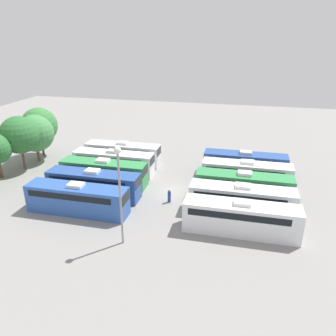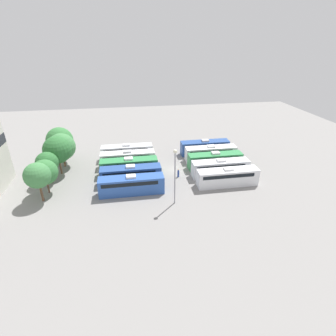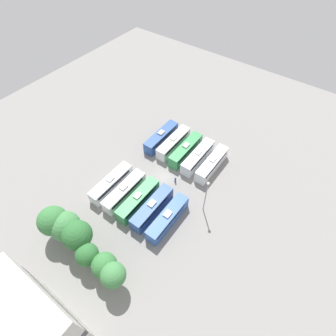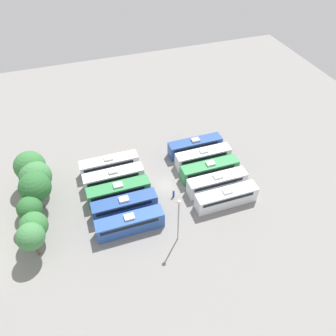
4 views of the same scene
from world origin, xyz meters
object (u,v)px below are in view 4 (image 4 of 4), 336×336
at_px(tree_1, 34,226).
at_px(light_pole, 179,215).
at_px(worker_person, 174,194).
at_px(tree_0, 30,237).
at_px(bus_3, 203,157).
at_px(bus_9, 109,165).
at_px(bus_4, 195,146).
at_px(bus_6, 125,205).
at_px(bus_0, 226,197).
at_px(tree_5, 30,166).
at_px(tree_4, 36,176).
at_px(bus_1, 217,182).
at_px(bus_5, 130,223).
at_px(tree_2, 30,209).
at_px(tree_3, 35,187).
at_px(bus_8, 114,178).
at_px(bus_2, 210,169).
at_px(bus_7, 119,191).

bearing_deg(tree_1, light_pole, -107.82).
relative_size(worker_person, tree_0, 0.24).
bearing_deg(bus_3, worker_person, 127.73).
bearing_deg(bus_9, tree_0, 136.30).
bearing_deg(bus_4, tree_0, 114.78).
xyz_separation_m(bus_6, bus_9, (10.83, 0.44, 0.00)).
bearing_deg(bus_0, light_pole, 112.10).
bearing_deg(tree_5, bus_0, -115.99).
bearing_deg(tree_4, bus_1, -106.68).
relative_size(bus_3, bus_5, 1.00).
distance_m(tree_2, tree_4, 6.94).
distance_m(worker_person, tree_5, 25.79).
distance_m(tree_3, tree_4, 3.48).
bearing_deg(bus_4, bus_6, 122.00).
bearing_deg(bus_8, tree_3, 96.50).
height_order(bus_2, bus_9, same).
height_order(bus_6, tree_4, tree_4).
bearing_deg(bus_6, bus_3, -67.72).
xyz_separation_m(bus_9, tree_1, (-12.20, 13.71, 2.26)).
relative_size(bus_4, bus_9, 1.00).
bearing_deg(bus_5, bus_0, -89.87).
bearing_deg(light_pole, tree_1, 72.18).
bearing_deg(bus_5, tree_1, 79.98).
xyz_separation_m(bus_5, bus_9, (14.70, 0.39, 0.00)).
distance_m(bus_8, tree_4, 13.39).
distance_m(bus_7, tree_5, 16.24).
height_order(bus_5, bus_7, same).
relative_size(tree_0, tree_5, 0.88).
xyz_separation_m(bus_1, bus_9, (10.91, 17.48, 0.00)).
distance_m(bus_8, light_pole, 17.31).
xyz_separation_m(bus_5, tree_0, (-0.02, 14.46, 2.97)).
relative_size(bus_4, tree_0, 1.64).
relative_size(bus_0, tree_5, 1.44).
distance_m(bus_5, bus_8, 10.99).
bearing_deg(tree_0, bus_9, -43.70).
height_order(bus_4, bus_6, same).
height_order(light_pole, tree_0, light_pole).
distance_m(bus_4, tree_3, 31.15).
bearing_deg(bus_7, bus_9, 1.58).
bearing_deg(tree_5, tree_0, 178.38).
bearing_deg(bus_0, bus_6, 77.35).
bearing_deg(bus_7, bus_2, -90.21).
xyz_separation_m(bus_6, tree_3, (5.63, 13.38, 3.38)).
bearing_deg(bus_6, tree_1, 95.57).
height_order(bus_7, bus_9, same).
distance_m(bus_3, bus_7, 18.02).
distance_m(bus_7, tree_3, 13.74).
height_order(bus_5, tree_2, tree_2).
height_order(bus_8, tree_0, tree_0).
bearing_deg(tree_1, bus_6, -84.43).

